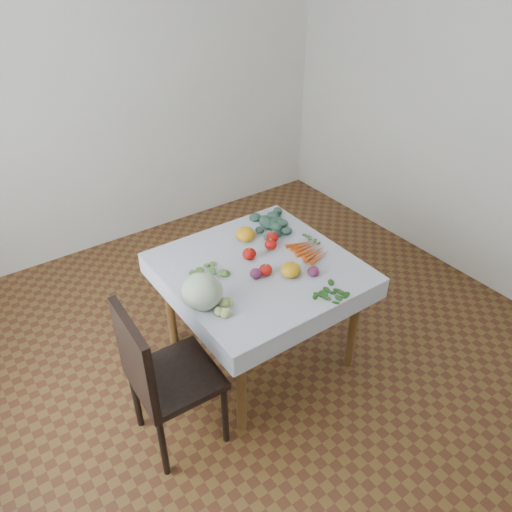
{
  "coord_description": "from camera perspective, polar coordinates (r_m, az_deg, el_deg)",
  "views": [
    {
      "loc": [
        -1.47,
        -2.05,
        2.56
      ],
      "look_at": [
        -0.01,
        0.02,
        0.82
      ],
      "focal_mm": 35.0,
      "sensor_mm": 36.0,
      "label": 1
    }
  ],
  "objects": [
    {
      "name": "ground",
      "position": [
        3.6,
        0.33,
        -10.95
      ],
      "size": [
        4.0,
        4.0,
        0.0
      ],
      "primitive_type": "plane",
      "color": "brown"
    },
    {
      "name": "back_wall",
      "position": [
        4.48,
        -15.41,
        17.61
      ],
      "size": [
        4.0,
        0.04,
        2.7
      ],
      "primitive_type": "cube",
      "color": "white",
      "rests_on": "ground"
    },
    {
      "name": "table",
      "position": [
        3.17,
        0.37,
        -2.62
      ],
      "size": [
        1.0,
        1.0,
        0.75
      ],
      "color": "brown",
      "rests_on": "ground"
    },
    {
      "name": "tablecloth",
      "position": [
        3.11,
        0.38,
        -1.16
      ],
      "size": [
        1.12,
        1.12,
        0.01
      ],
      "primitive_type": "cube",
      "color": "silver",
      "rests_on": "table"
    },
    {
      "name": "chair",
      "position": [
        2.75,
        -11.06,
        -13.0
      ],
      "size": [
        0.46,
        0.46,
        0.98
      ],
      "color": "black",
      "rests_on": "ground"
    },
    {
      "name": "cabbage",
      "position": [
        2.75,
        -6.18,
        -4.03
      ],
      "size": [
        0.27,
        0.27,
        0.21
      ],
      "primitive_type": "ellipsoid",
      "rotation": [
        0.0,
        0.0,
        0.23
      ],
      "color": "beige",
      "rests_on": "tablecloth"
    },
    {
      "name": "tomato_a",
      "position": [
        3.14,
        -0.76,
        0.23
      ],
      "size": [
        0.11,
        0.11,
        0.08
      ],
      "primitive_type": "ellipsoid",
      "rotation": [
        0.0,
        0.0,
        -0.33
      ],
      "color": "#B5110C",
      "rests_on": "tablecloth"
    },
    {
      "name": "tomato_b",
      "position": [
        3.31,
        1.88,
        2.15
      ],
      "size": [
        0.09,
        0.09,
        0.07
      ],
      "primitive_type": "ellipsoid",
      "rotation": [
        0.0,
        0.0,
        0.06
      ],
      "color": "#B5110C",
      "rests_on": "tablecloth"
    },
    {
      "name": "tomato_c",
      "position": [
        3.24,
        1.69,
        1.33
      ],
      "size": [
        0.1,
        0.1,
        0.07
      ],
      "primitive_type": "ellipsoid",
      "rotation": [
        0.0,
        0.0,
        0.29
      ],
      "color": "#B5110C",
      "rests_on": "tablecloth"
    },
    {
      "name": "tomato_d",
      "position": [
        3.01,
        1.12,
        -1.59
      ],
      "size": [
        0.11,
        0.11,
        0.07
      ],
      "primitive_type": "ellipsoid",
      "rotation": [
        0.0,
        0.0,
        0.44
      ],
      "color": "#B5110C",
      "rests_on": "tablecloth"
    },
    {
      "name": "heirloom_back",
      "position": [
        3.33,
        -1.23,
        2.52
      ],
      "size": [
        0.17,
        0.17,
        0.09
      ],
      "primitive_type": "ellipsoid",
      "rotation": [
        0.0,
        0.0,
        0.41
      ],
      "color": "gold",
      "rests_on": "tablecloth"
    },
    {
      "name": "heirloom_front",
      "position": [
        3.0,
        3.98,
        -1.57
      ],
      "size": [
        0.13,
        0.13,
        0.09
      ],
      "primitive_type": "ellipsoid",
      "rotation": [
        0.0,
        0.0,
        -0.02
      ],
      "color": "gold",
      "rests_on": "tablecloth"
    },
    {
      "name": "onion_a",
      "position": [
        2.99,
        -0.02,
        -2.01
      ],
      "size": [
        0.08,
        0.08,
        0.06
      ],
      "primitive_type": "ellipsoid",
      "rotation": [
        0.0,
        0.0,
        0.14
      ],
      "color": "#581939",
      "rests_on": "tablecloth"
    },
    {
      "name": "onion_b",
      "position": [
        3.02,
        6.59,
        -1.76
      ],
      "size": [
        0.09,
        0.09,
        0.06
      ],
      "primitive_type": "ellipsoid",
      "rotation": [
        0.0,
        0.0,
        -0.33
      ],
      "color": "#581939",
      "rests_on": "tablecloth"
    },
    {
      "name": "tomatillo_cluster",
      "position": [
        2.75,
        -3.92,
        -6.09
      ],
      "size": [
        0.15,
        0.11,
        0.05
      ],
      "color": "#C0C974",
      "rests_on": "tablecloth"
    },
    {
      "name": "carrot_bunch",
      "position": [
        3.24,
        6.14,
        0.66
      ],
      "size": [
        0.2,
        0.27,
        0.03
      ],
      "color": "#CF5317",
      "rests_on": "tablecloth"
    },
    {
      "name": "kale_bunch",
      "position": [
        3.5,
        2.11,
        3.79
      ],
      "size": [
        0.36,
        0.32,
        0.05
      ],
      "color": "#3B604E",
      "rests_on": "tablecloth"
    },
    {
      "name": "basil_bunch",
      "position": [
        2.91,
        8.28,
        -4.2
      ],
      "size": [
        0.22,
        0.16,
        0.01
      ],
      "color": "#275A1C",
      "rests_on": "tablecloth"
    },
    {
      "name": "dill_bunch",
      "position": [
        3.04,
        -5.49,
        -1.94
      ],
      "size": [
        0.2,
        0.16,
        0.02
      ],
      "color": "#58803A",
      "rests_on": "tablecloth"
    }
  ]
}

